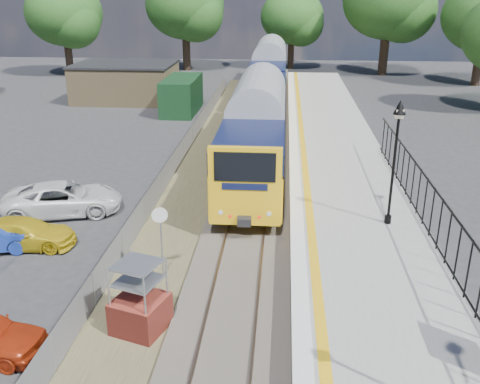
# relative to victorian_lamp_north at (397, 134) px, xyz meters

# --- Properties ---
(ground) EXTENTS (120.00, 120.00, 0.00)m
(ground) POSITION_rel_victorian_lamp_north_xyz_m (-5.30, -6.00, -4.30)
(ground) COLOR #2D2D30
(ground) RESTS_ON ground
(track_bed) EXTENTS (5.90, 80.00, 0.29)m
(track_bed) POSITION_rel_victorian_lamp_north_xyz_m (-5.77, 3.67, -4.21)
(track_bed) COLOR #473F38
(track_bed) RESTS_ON ground
(platform) EXTENTS (5.00, 70.00, 0.90)m
(platform) POSITION_rel_victorian_lamp_north_xyz_m (-1.10, 2.00, -3.85)
(platform) COLOR gray
(platform) RESTS_ON ground
(platform_edge) EXTENTS (0.90, 70.00, 0.01)m
(platform_edge) POSITION_rel_victorian_lamp_north_xyz_m (-3.16, 2.00, -3.39)
(platform_edge) COLOR silver
(platform_edge) RESTS_ON platform
(victorian_lamp_north) EXTENTS (0.44, 0.44, 4.60)m
(victorian_lamp_north) POSITION_rel_victorian_lamp_north_xyz_m (0.00, 0.00, 0.00)
(victorian_lamp_north) COLOR black
(victorian_lamp_north) RESTS_ON platform
(palisade_fence) EXTENTS (0.12, 26.00, 2.00)m
(palisade_fence) POSITION_rel_victorian_lamp_north_xyz_m (1.25, -3.76, -2.46)
(palisade_fence) COLOR black
(palisade_fence) RESTS_ON platform
(wire_fence) EXTENTS (0.06, 52.00, 1.20)m
(wire_fence) POSITION_rel_victorian_lamp_north_xyz_m (-9.50, 6.00, -3.70)
(wire_fence) COLOR #999EA3
(wire_fence) RESTS_ON ground
(outbuilding) EXTENTS (10.80, 10.10, 3.12)m
(outbuilding) POSITION_rel_victorian_lamp_north_xyz_m (-16.21, 25.21, -2.78)
(outbuilding) COLOR #8F7951
(outbuilding) RESTS_ON ground
(tree_line) EXTENTS (56.80, 43.80, 11.88)m
(tree_line) POSITION_rel_victorian_lamp_north_xyz_m (-3.90, 36.00, 2.31)
(tree_line) COLOR #332319
(tree_line) RESTS_ON ground
(train) EXTENTS (2.82, 40.83, 3.51)m
(train) POSITION_rel_victorian_lamp_north_xyz_m (-5.30, 20.20, -1.96)
(train) COLOR yellow
(train) RESTS_ON ground
(brick_plinth) EXTENTS (1.69, 1.69, 2.16)m
(brick_plinth) POSITION_rel_victorian_lamp_north_xyz_m (-7.80, -6.02, -3.26)
(brick_plinth) COLOR maroon
(brick_plinth) RESTS_ON ground
(speed_sign) EXTENTS (0.51, 0.18, 2.58)m
(speed_sign) POSITION_rel_victorian_lamp_north_xyz_m (-7.80, -3.17, -2.57)
(speed_sign) COLOR #999EA3
(speed_sign) RESTS_ON ground
(car_yellow) EXTENTS (3.88, 1.80, 1.10)m
(car_yellow) POSITION_rel_victorian_lamp_north_xyz_m (-13.46, -1.26, -3.75)
(car_yellow) COLOR gold
(car_yellow) RESTS_ON ground
(car_white) EXTENTS (5.31, 3.49, 1.36)m
(car_white) POSITION_rel_victorian_lamp_north_xyz_m (-13.21, 1.90, -3.62)
(car_white) COLOR white
(car_white) RESTS_ON ground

